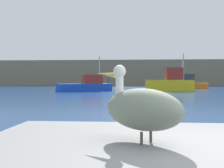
# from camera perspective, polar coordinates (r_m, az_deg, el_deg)

# --- Properties ---
(hillside_backdrop) EXTENTS (140.00, 12.59, 6.13)m
(hillside_backdrop) POSITION_cam_1_polar(r_m,az_deg,el_deg) (70.27, 5.46, 2.25)
(hillside_backdrop) COLOR #7F755B
(hillside_backdrop) RESTS_ON ground
(pelican) EXTENTS (1.08, 0.99, 0.83)m
(pelican) POSITION_cam_1_polar(r_m,az_deg,el_deg) (2.90, 6.25, -5.09)
(pelican) COLOR gray
(pelican) RESTS_ON pier_dock
(fishing_boat_blue) EXTENTS (6.69, 4.73, 4.28)m
(fishing_boat_blue) POSITION_cam_1_polar(r_m,az_deg,el_deg) (33.29, -5.41, -0.29)
(fishing_boat_blue) COLOR blue
(fishing_boat_blue) RESTS_ON ground
(fishing_boat_orange) EXTENTS (5.16, 3.29, 4.44)m
(fishing_boat_orange) POSITION_cam_1_polar(r_m,az_deg,el_deg) (44.75, 16.14, 0.14)
(fishing_boat_orange) COLOR orange
(fishing_boat_orange) RESTS_ON ground
(fishing_boat_yellow) EXTENTS (5.93, 2.05, 4.68)m
(fishing_boat_yellow) POSITION_cam_1_polar(r_m,az_deg,el_deg) (34.55, 12.18, 0.28)
(fishing_boat_yellow) COLOR yellow
(fishing_boat_yellow) RESTS_ON ground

